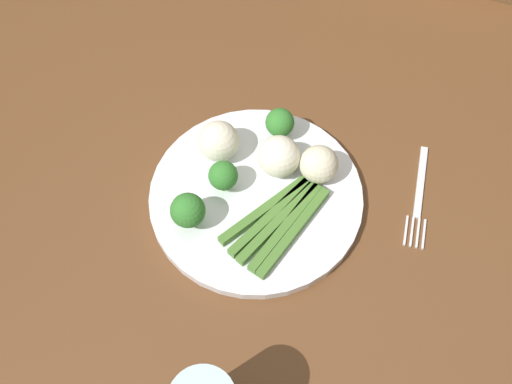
% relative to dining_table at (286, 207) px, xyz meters
% --- Properties ---
extents(ground_plane, '(6.00, 6.00, 0.02)m').
position_rel_dining_table_xyz_m(ground_plane, '(0.00, 0.00, -0.67)').
color(ground_plane, tan).
extents(dining_table, '(1.45, 0.90, 0.76)m').
position_rel_dining_table_xyz_m(dining_table, '(0.00, 0.00, 0.00)').
color(dining_table, brown).
rests_on(dining_table, ground_plane).
extents(chair, '(0.40, 0.40, 0.87)m').
position_rel_dining_table_xyz_m(chair, '(-0.10, -0.58, -0.16)').
color(chair, olive).
rests_on(chair, ground_plane).
extents(plate, '(0.29, 0.29, 0.01)m').
position_rel_dining_table_xyz_m(plate, '(0.03, 0.06, 0.11)').
color(plate, white).
rests_on(plate, dining_table).
extents(asparagus_bundle, '(0.12, 0.16, 0.01)m').
position_rel_dining_table_xyz_m(asparagus_bundle, '(-0.01, 0.09, 0.12)').
color(asparagus_bundle, '#47752D').
rests_on(asparagus_bundle, plate).
extents(broccoli_back, '(0.05, 0.05, 0.06)m').
position_rel_dining_table_xyz_m(broccoli_back, '(0.10, 0.13, 0.15)').
color(broccoli_back, '#609E3D').
rests_on(broccoli_back, plate).
extents(broccoli_back_right, '(0.04, 0.04, 0.05)m').
position_rel_dining_table_xyz_m(broccoli_back_right, '(0.03, -0.05, 0.15)').
color(broccoli_back_right, '#609E3D').
rests_on(broccoli_back_right, plate).
extents(broccoli_right, '(0.04, 0.04, 0.05)m').
position_rel_dining_table_xyz_m(broccoli_right, '(0.08, 0.06, 0.14)').
color(broccoli_right, '#609E3D').
rests_on(broccoli_right, plate).
extents(cauliflower_front_left, '(0.06, 0.06, 0.06)m').
position_rel_dining_table_xyz_m(cauliflower_front_left, '(0.10, 0.01, 0.15)').
color(cauliflower_front_left, silver).
rests_on(cauliflower_front_left, plate).
extents(cauliflower_outer_edge, '(0.06, 0.06, 0.06)m').
position_rel_dining_table_xyz_m(cauliflower_outer_edge, '(0.01, 0.01, 0.15)').
color(cauliflower_outer_edge, white).
rests_on(cauliflower_outer_edge, plate).
extents(cauliflower_edge, '(0.05, 0.05, 0.05)m').
position_rel_dining_table_xyz_m(cauliflower_edge, '(-0.04, 0.00, 0.14)').
color(cauliflower_edge, beige).
rests_on(cauliflower_edge, plate).
extents(fork, '(0.03, 0.17, 0.00)m').
position_rel_dining_table_xyz_m(fork, '(-0.18, -0.02, 0.10)').
color(fork, silver).
rests_on(fork, dining_table).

